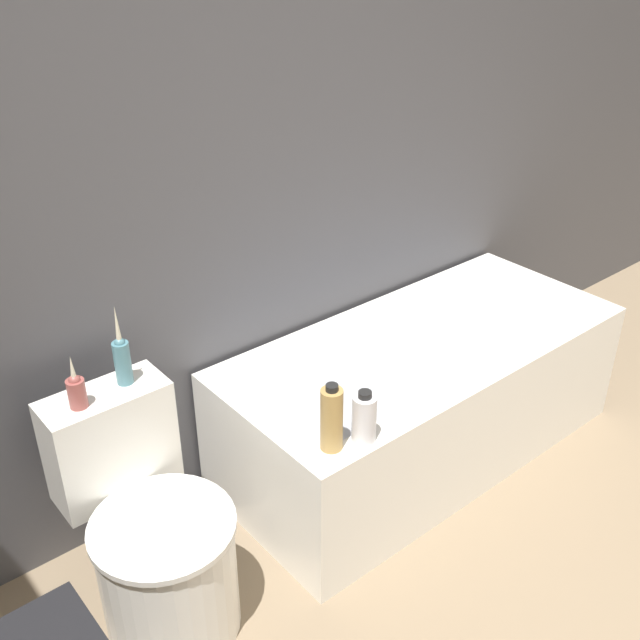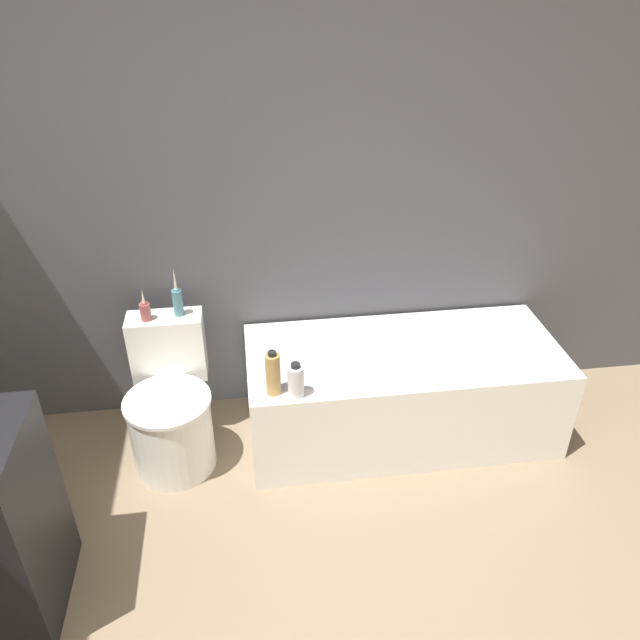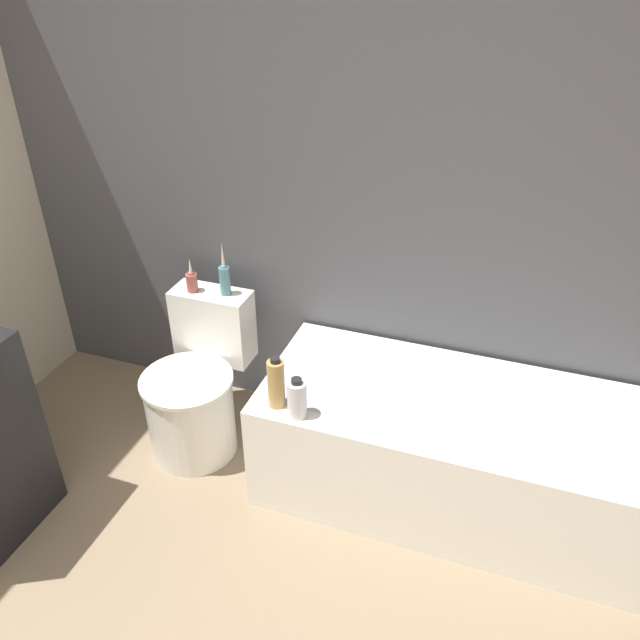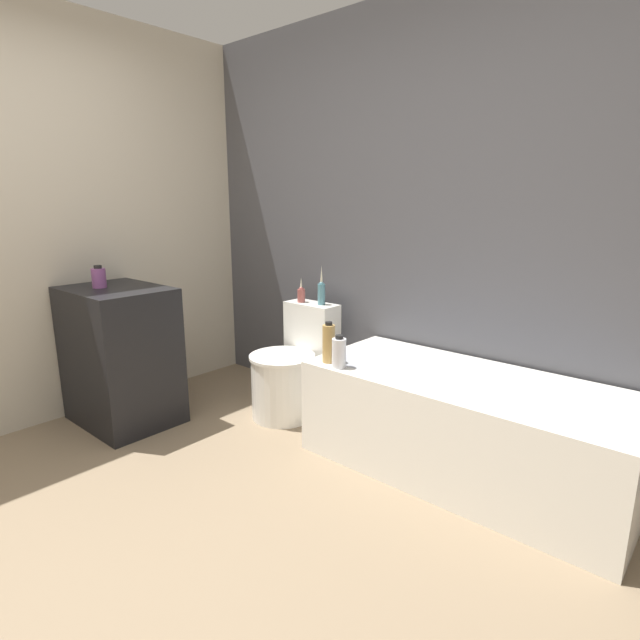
# 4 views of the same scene
# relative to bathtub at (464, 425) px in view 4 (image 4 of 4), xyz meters

# --- Properties ---
(ground_plane) EXTENTS (12.00, 12.00, 0.00)m
(ground_plane) POSITION_rel_bathtub_xyz_m (-0.71, -1.66, -0.27)
(ground_plane) COLOR #847056
(wall_back_tiled) EXTENTS (6.40, 0.06, 2.60)m
(wall_back_tiled) POSITION_rel_bathtub_xyz_m (-0.71, 0.42, 1.03)
(wall_back_tiled) COLOR #4C4C51
(wall_back_tiled) RESTS_ON ground_plane
(wall_left_painted) EXTENTS (0.06, 6.40, 2.60)m
(wall_left_painted) POSITION_rel_bathtub_xyz_m (-2.38, -0.86, 1.03)
(wall_left_painted) COLOR beige
(wall_left_painted) RESTS_ON ground_plane
(bathtub) EXTENTS (1.66, 0.73, 0.54)m
(bathtub) POSITION_rel_bathtub_xyz_m (0.00, 0.00, 0.00)
(bathtub) COLOR white
(bathtub) RESTS_ON ground
(toilet) EXTENTS (0.44, 0.60, 0.74)m
(toilet) POSITION_rel_bathtub_xyz_m (-1.23, -0.05, 0.03)
(toilet) COLOR white
(toilet) RESTS_ON ground
(vanity_counter) EXTENTS (0.69, 0.52, 0.89)m
(vanity_counter) POSITION_rel_bathtub_xyz_m (-1.98, -0.85, 0.18)
(vanity_counter) COLOR black
(vanity_counter) RESTS_ON ground
(soap_bottle_glass) EXTENTS (0.09, 0.09, 0.14)m
(soap_bottle_glass) POSITION_rel_bathtub_xyz_m (-2.06, -0.91, 0.69)
(soap_bottle_glass) COLOR #8C4C8C
(soap_bottle_glass) RESTS_ON vanity_counter
(vase_gold) EXTENTS (0.05, 0.05, 0.17)m
(vase_gold) POSITION_rel_bathtub_xyz_m (-1.31, 0.16, 0.52)
(vase_gold) COLOR #994C47
(vase_gold) RESTS_ON toilet
(vase_silver) EXTENTS (0.05, 0.05, 0.27)m
(vase_silver) POSITION_rel_bathtub_xyz_m (-1.15, 0.18, 0.55)
(vase_silver) COLOR teal
(vase_silver) RESTS_ON toilet
(shampoo_bottle_tall) EXTENTS (0.07, 0.07, 0.24)m
(shampoo_bottle_tall) POSITION_rel_bathtub_xyz_m (-0.71, -0.27, 0.37)
(shampoo_bottle_tall) COLOR tan
(shampoo_bottle_tall) RESTS_ON bathtub
(shampoo_bottle_short) EXTENTS (0.08, 0.08, 0.18)m
(shampoo_bottle_short) POSITION_rel_bathtub_xyz_m (-0.60, -0.30, 0.35)
(shampoo_bottle_short) COLOR silver
(shampoo_bottle_short) RESTS_ON bathtub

